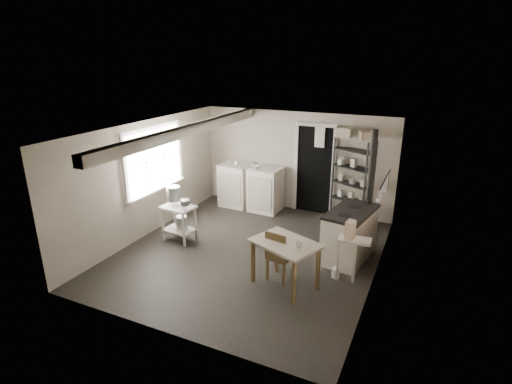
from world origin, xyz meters
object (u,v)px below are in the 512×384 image
at_px(stove, 350,236).
at_px(flour_sack, 353,218).
at_px(shelf_rack, 352,180).
at_px(base_cabinets, 251,189).
at_px(stockpot, 173,194).
at_px(prep_table, 179,221).
at_px(chair, 281,252).
at_px(work_table, 285,264).

bearing_deg(stove, flour_sack, 108.13).
bearing_deg(shelf_rack, base_cabinets, -150.60).
bearing_deg(stockpot, prep_table, -23.33).
bearing_deg(stockpot, flour_sack, 32.00).
height_order(prep_table, flour_sack, prep_table).
height_order(stove, flour_sack, stove).
relative_size(stockpot, stove, 0.25).
height_order(base_cabinets, stove, base_cabinets).
distance_m(chair, flour_sack, 2.62).
xyz_separation_m(base_cabinets, shelf_rack, (2.34, 0.18, 0.49)).
relative_size(shelf_rack, flour_sack, 3.46).
height_order(prep_table, stove, stove).
bearing_deg(chair, work_table, -39.52).
relative_size(stove, work_table, 1.16).
height_order(work_table, chair, chair).
height_order(stove, work_table, stove).
bearing_deg(flour_sack, stove, -81.38).
distance_m(stockpot, base_cabinets, 2.30).
distance_m(shelf_rack, stove, 1.84).
xyz_separation_m(shelf_rack, chair, (-0.50, -2.92, -0.46)).
distance_m(stockpot, flour_sack, 3.74).
relative_size(stockpot, flour_sack, 0.54).
height_order(prep_table, shelf_rack, shelf_rack).
height_order(shelf_rack, chair, shelf_rack).
xyz_separation_m(stockpot, stove, (3.32, 0.61, -0.50)).
relative_size(stockpot, chair, 0.33).
bearing_deg(stove, chair, -116.12).
xyz_separation_m(chair, flour_sack, (0.65, 2.53, -0.25)).
distance_m(work_table, chair, 0.23).
distance_m(stove, flour_sack, 1.37).
height_order(shelf_rack, stove, shelf_rack).
xyz_separation_m(base_cabinets, flour_sack, (2.49, -0.21, -0.22)).
height_order(stockpot, work_table, stockpot).
xyz_separation_m(work_table, flour_sack, (0.51, 2.68, -0.14)).
bearing_deg(shelf_rack, stockpot, -116.78).
relative_size(prep_table, shelf_rack, 0.39).
relative_size(shelf_rack, chair, 2.09).
distance_m(shelf_rack, flour_sack, 0.83).
bearing_deg(shelf_rack, flour_sack, -44.22).
relative_size(chair, flour_sack, 1.65).
bearing_deg(work_table, chair, 131.07).
relative_size(base_cabinets, work_table, 1.56).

